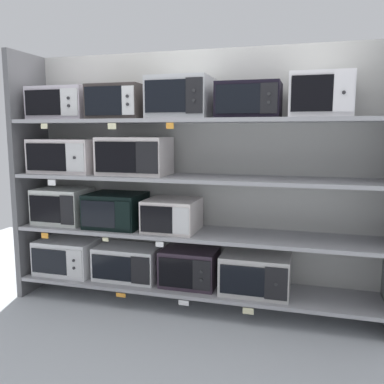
% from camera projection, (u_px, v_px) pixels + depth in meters
% --- Properties ---
extents(ground, '(6.98, 6.00, 0.02)m').
position_uv_depth(ground, '(147.00, 372.00, 2.52)').
color(ground, '#B2B7BC').
extents(back_panel, '(3.18, 0.04, 2.13)m').
position_uv_depth(back_panel, '(201.00, 177.00, 3.58)').
color(back_panel, '#B2B2AD').
rests_on(back_panel, ground).
extents(upright_left, '(0.05, 0.51, 2.13)m').
position_uv_depth(upright_left, '(31.00, 175.00, 3.73)').
color(upright_left, '#5B5B5E').
rests_on(upright_left, ground).
extents(shelf_0, '(2.98, 0.51, 0.03)m').
position_uv_depth(shelf_0, '(192.00, 286.00, 3.45)').
color(shelf_0, '#99999E').
rests_on(shelf_0, ground).
extents(microwave_0, '(0.52, 0.41, 0.31)m').
position_uv_depth(microwave_0, '(69.00, 256.00, 3.74)').
color(microwave_0, silver).
rests_on(microwave_0, shelf_0).
extents(microwave_1, '(0.55, 0.35, 0.29)m').
position_uv_depth(microwave_1, '(128.00, 262.00, 3.58)').
color(microwave_1, silver).
rests_on(microwave_1, shelf_0).
extents(microwave_2, '(0.46, 0.36, 0.30)m').
position_uv_depth(microwave_2, '(190.00, 267.00, 3.43)').
color(microwave_2, '#352836').
rests_on(microwave_2, shelf_0).
extents(microwave_3, '(0.54, 0.42, 0.31)m').
position_uv_depth(microwave_3, '(256.00, 273.00, 3.28)').
color(microwave_3, '#BDBAB6').
rests_on(microwave_3, shelf_0).
extents(price_tag_0, '(0.08, 0.00, 0.03)m').
position_uv_depth(price_tag_0, '(121.00, 295.00, 3.36)').
color(price_tag_0, orange).
extents(price_tag_1, '(0.08, 0.00, 0.04)m').
position_uv_depth(price_tag_1, '(184.00, 303.00, 3.21)').
color(price_tag_1, white).
extents(price_tag_2, '(0.08, 0.00, 0.05)m').
position_uv_depth(price_tag_2, '(248.00, 311.00, 3.07)').
color(price_tag_2, beige).
extents(shelf_1, '(2.98, 0.51, 0.03)m').
position_uv_depth(shelf_1, '(192.00, 233.00, 3.38)').
color(shelf_1, '#99999E').
extents(microwave_4, '(0.45, 0.36, 0.31)m').
position_uv_depth(microwave_4, '(63.00, 206.00, 3.68)').
color(microwave_4, silver).
rests_on(microwave_4, shelf_1).
extents(microwave_5, '(0.47, 0.41, 0.29)m').
position_uv_depth(microwave_5, '(116.00, 210.00, 3.54)').
color(microwave_5, black).
rests_on(microwave_5, shelf_1).
extents(microwave_6, '(0.43, 0.42, 0.26)m').
position_uv_depth(microwave_6, '(172.00, 215.00, 3.40)').
color(microwave_6, silver).
rests_on(microwave_6, shelf_1).
extents(price_tag_3, '(0.07, 0.00, 0.05)m').
position_uv_depth(price_tag_3, '(45.00, 236.00, 3.48)').
color(price_tag_3, orange).
extents(price_tag_4, '(0.05, 0.00, 0.03)m').
position_uv_depth(price_tag_4, '(105.00, 240.00, 3.32)').
color(price_tag_4, beige).
extents(price_tag_5, '(0.07, 0.00, 0.04)m').
position_uv_depth(price_tag_5, '(160.00, 244.00, 3.20)').
color(price_tag_5, white).
extents(shelf_2, '(2.98, 0.51, 0.03)m').
position_uv_depth(shelf_2, '(192.00, 178.00, 3.32)').
color(shelf_2, '#99999E').
extents(microwave_7, '(0.58, 0.39, 0.29)m').
position_uv_depth(microwave_7, '(67.00, 156.00, 3.60)').
color(microwave_7, silver).
rests_on(microwave_7, shelf_2).
extents(microwave_8, '(0.57, 0.37, 0.31)m').
position_uv_depth(microwave_8, '(135.00, 156.00, 3.42)').
color(microwave_8, silver).
rests_on(microwave_8, shelf_2).
extents(price_tag_6, '(0.07, 0.00, 0.05)m').
position_uv_depth(price_tag_6, '(52.00, 183.00, 3.39)').
color(price_tag_6, white).
extents(shelf_3, '(2.98, 0.51, 0.03)m').
position_uv_depth(shelf_3, '(192.00, 121.00, 3.25)').
color(shelf_3, '#99999E').
extents(microwave_9, '(0.52, 0.34, 0.28)m').
position_uv_depth(microwave_9, '(62.00, 104.00, 3.54)').
color(microwave_9, '#BBB2BE').
rests_on(microwave_9, shelf_3).
extents(microwave_10, '(0.45, 0.43, 0.27)m').
position_uv_depth(microwave_10, '(120.00, 103.00, 3.39)').
color(microwave_10, '#342E2C').
rests_on(microwave_10, shelf_3).
extents(microwave_11, '(0.48, 0.43, 0.32)m').
position_uv_depth(microwave_11, '(181.00, 98.00, 3.25)').
color(microwave_11, '#B4B7BA').
rests_on(microwave_11, shelf_3).
extents(microwave_12, '(0.47, 0.38, 0.26)m').
position_uv_depth(microwave_12, '(249.00, 101.00, 3.10)').
color(microwave_12, black).
rests_on(microwave_12, shelf_3).
extents(microwave_13, '(0.43, 0.43, 0.31)m').
position_uv_depth(microwave_13, '(321.00, 96.00, 2.96)').
color(microwave_13, silver).
rests_on(microwave_13, shelf_3).
extents(price_tag_7, '(0.06, 0.00, 0.04)m').
position_uv_depth(price_tag_7, '(44.00, 126.00, 3.33)').
color(price_tag_7, beige).
extents(price_tag_8, '(0.07, 0.00, 0.05)m').
position_uv_depth(price_tag_8, '(112.00, 126.00, 3.17)').
color(price_tag_8, beige).
extents(price_tag_9, '(0.06, 0.00, 0.04)m').
position_uv_depth(price_tag_9, '(170.00, 126.00, 3.04)').
color(price_tag_9, orange).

